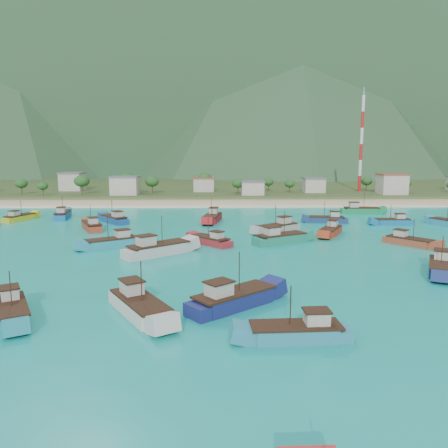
{
  "coord_description": "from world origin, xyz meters",
  "views": [
    {
      "loc": [
        4.78,
        -71.03,
        17.79
      ],
      "look_at": [
        6.13,
        18.0,
        3.0
      ],
      "focal_mm": 35.0,
      "sensor_mm": 36.0,
      "label": 1
    }
  ],
  "objects_px": {
    "boat_21": "(280,239)",
    "boat_1": "(113,243)",
    "boat_15": "(92,226)",
    "boat_17": "(278,229)",
    "radio_tower": "(361,144)",
    "boat_8": "(139,307)",
    "boat_2": "(331,232)",
    "boat_13": "(212,218)",
    "boat_30": "(211,241)",
    "boat_11": "(233,300)",
    "boat_20": "(114,220)",
    "boat_10": "(12,311)",
    "boat_4": "(158,250)",
    "boat_18": "(298,333)",
    "boat_0": "(63,215)",
    "boat_16": "(441,268)",
    "boat_31": "(393,222)",
    "boat_7": "(20,218)",
    "boat_25": "(409,242)",
    "boat_24": "(327,220)",
    "boat_14": "(361,211)"
  },
  "relations": [
    {
      "from": "boat_2",
      "to": "boat_25",
      "type": "xyz_separation_m",
      "value": [
        12.34,
        -11.02,
        -0.05
      ]
    },
    {
      "from": "boat_18",
      "to": "boat_31",
      "type": "bearing_deg",
      "value": -31.2
    },
    {
      "from": "boat_13",
      "to": "boat_25",
      "type": "xyz_separation_m",
      "value": [
        38.23,
        -29.38,
        -0.19
      ]
    },
    {
      "from": "radio_tower",
      "to": "boat_10",
      "type": "distance_m",
      "value": 157.42
    },
    {
      "from": "boat_16",
      "to": "boat_11",
      "type": "bearing_deg",
      "value": 50.81
    },
    {
      "from": "boat_1",
      "to": "boat_15",
      "type": "relative_size",
      "value": 1.0
    },
    {
      "from": "boat_2",
      "to": "boat_10",
      "type": "distance_m",
      "value": 66.51
    },
    {
      "from": "boat_7",
      "to": "boat_18",
      "type": "xyz_separation_m",
      "value": [
        59.46,
        -74.45,
        0.03
      ]
    },
    {
      "from": "radio_tower",
      "to": "boat_8",
      "type": "distance_m",
      "value": 150.24
    },
    {
      "from": "boat_13",
      "to": "boat_30",
      "type": "bearing_deg",
      "value": 99.97
    },
    {
      "from": "boat_16",
      "to": "boat_30",
      "type": "height_order",
      "value": "boat_16"
    },
    {
      "from": "boat_1",
      "to": "boat_20",
      "type": "relative_size",
      "value": 1.06
    },
    {
      "from": "boat_4",
      "to": "boat_18",
      "type": "xyz_separation_m",
      "value": [
        18.07,
        -35.09,
        -0.27
      ]
    },
    {
      "from": "boat_1",
      "to": "boat_17",
      "type": "height_order",
      "value": "boat_17"
    },
    {
      "from": "boat_17",
      "to": "boat_8",
      "type": "bearing_deg",
      "value": 117.33
    },
    {
      "from": "boat_0",
      "to": "boat_2",
      "type": "height_order",
      "value": "boat_0"
    },
    {
      "from": "boat_15",
      "to": "boat_17",
      "type": "height_order",
      "value": "boat_17"
    },
    {
      "from": "boat_0",
      "to": "radio_tower",
      "type": "bearing_deg",
      "value": 21.13
    },
    {
      "from": "boat_11",
      "to": "boat_17",
      "type": "relative_size",
      "value": 1.03
    },
    {
      "from": "boat_25",
      "to": "boat_18",
      "type": "bearing_deg",
      "value": 14.83
    },
    {
      "from": "boat_24",
      "to": "boat_8",
      "type": "bearing_deg",
      "value": 159.6
    },
    {
      "from": "boat_14",
      "to": "boat_31",
      "type": "distance_m",
      "value": 19.7
    },
    {
      "from": "boat_2",
      "to": "boat_15",
      "type": "height_order",
      "value": "boat_15"
    },
    {
      "from": "boat_8",
      "to": "boat_30",
      "type": "relative_size",
      "value": 1.27
    },
    {
      "from": "boat_10",
      "to": "radio_tower",
      "type": "bearing_deg",
      "value": -149.78
    },
    {
      "from": "boat_0",
      "to": "boat_16",
      "type": "distance_m",
      "value": 93.57
    },
    {
      "from": "boat_7",
      "to": "boat_30",
      "type": "relative_size",
      "value": 1.11
    },
    {
      "from": "boat_30",
      "to": "boat_13",
      "type": "bearing_deg",
      "value": 47.22
    },
    {
      "from": "boat_11",
      "to": "boat_10",
      "type": "bearing_deg",
      "value": -123.17
    },
    {
      "from": "boat_16",
      "to": "boat_21",
      "type": "bearing_deg",
      "value": -19.68
    },
    {
      "from": "boat_20",
      "to": "boat_24",
      "type": "relative_size",
      "value": 0.99
    },
    {
      "from": "boat_11",
      "to": "boat_20",
      "type": "distance_m",
      "value": 67.85
    },
    {
      "from": "boat_4",
      "to": "boat_7",
      "type": "relative_size",
      "value": 1.2
    },
    {
      "from": "boat_1",
      "to": "boat_13",
      "type": "bearing_deg",
      "value": -63.1
    },
    {
      "from": "radio_tower",
      "to": "boat_7",
      "type": "distance_m",
      "value": 129.83
    },
    {
      "from": "boat_21",
      "to": "boat_24",
      "type": "distance_m",
      "value": 29.48
    },
    {
      "from": "boat_1",
      "to": "boat_7",
      "type": "relative_size",
      "value": 1.08
    },
    {
      "from": "boat_1",
      "to": "boat_11",
      "type": "bearing_deg",
      "value": -178.17
    },
    {
      "from": "boat_15",
      "to": "boat_13",
      "type": "bearing_deg",
      "value": -3.45
    },
    {
      "from": "boat_31",
      "to": "boat_20",
      "type": "bearing_deg",
      "value": 84.56
    },
    {
      "from": "boat_10",
      "to": "boat_18",
      "type": "distance_m",
      "value": 30.63
    },
    {
      "from": "boat_10",
      "to": "boat_24",
      "type": "height_order",
      "value": "boat_10"
    },
    {
      "from": "boat_11",
      "to": "boat_18",
      "type": "distance_m",
      "value": 10.66
    },
    {
      "from": "radio_tower",
      "to": "boat_1",
      "type": "relative_size",
      "value": 3.61
    },
    {
      "from": "boat_8",
      "to": "boat_18",
      "type": "bearing_deg",
      "value": 125.24
    },
    {
      "from": "boat_8",
      "to": "boat_25",
      "type": "height_order",
      "value": "boat_8"
    },
    {
      "from": "boat_4",
      "to": "boat_20",
      "type": "xyz_separation_m",
      "value": [
        -15.91,
        35.57,
        -0.2
      ]
    },
    {
      "from": "radio_tower",
      "to": "boat_24",
      "type": "relative_size",
      "value": 3.81
    },
    {
      "from": "boat_18",
      "to": "boat_25",
      "type": "relative_size",
      "value": 1.1
    },
    {
      "from": "boat_21",
      "to": "boat_1",
      "type": "bearing_deg",
      "value": -113.51
    }
  ]
}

